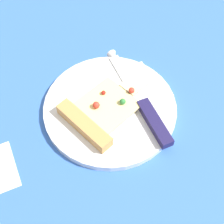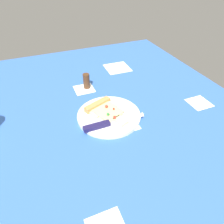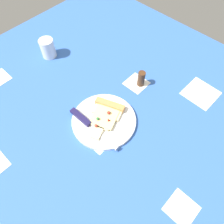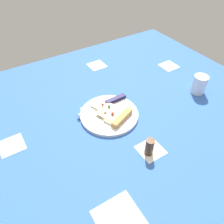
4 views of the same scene
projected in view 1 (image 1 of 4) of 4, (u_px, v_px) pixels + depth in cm
name	position (u px, v px, depth cm)	size (l,w,h in cm)	color
ground_plane	(98.00, 164.00, 59.40)	(135.67, 135.67, 3.00)	#3360B7
plate	(110.00, 108.00, 63.28)	(24.97, 24.97, 1.43)	silver
pizza_slice	(100.00, 112.00, 61.02)	(14.36, 19.05, 2.60)	beige
knife	(143.00, 104.00, 62.22)	(24.02, 2.34, 2.45)	silver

